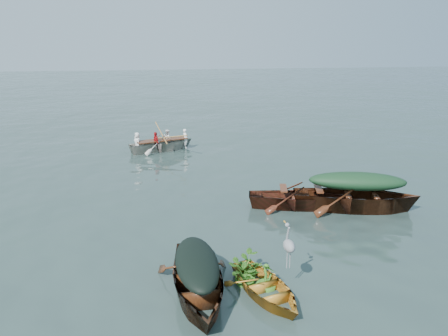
% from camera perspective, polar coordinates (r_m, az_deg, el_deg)
% --- Properties ---
extents(ground, '(140.00, 140.00, 0.00)m').
position_cam_1_polar(ground, '(12.16, 7.75, -7.19)').
color(ground, '#2E413C').
rests_on(ground, ground).
extents(yellow_dinghy, '(1.81, 2.85, 0.68)m').
position_cam_1_polar(yellow_dinghy, '(8.94, 5.42, -16.27)').
color(yellow_dinghy, '#C67F26').
rests_on(yellow_dinghy, ground).
extents(dark_covered_boat, '(1.56, 4.04, 1.02)m').
position_cam_1_polar(dark_covered_boat, '(8.96, -3.49, -16.16)').
color(dark_covered_boat, '#4E2A12').
rests_on(dark_covered_boat, ground).
extents(green_tarp_boat, '(5.32, 3.01, 1.23)m').
position_cam_1_polar(green_tarp_boat, '(13.55, 16.72, -5.26)').
color(green_tarp_boat, '#542713').
rests_on(green_tarp_boat, ground).
extents(open_wooden_boat, '(4.48, 2.39, 0.99)m').
position_cam_1_polar(open_wooden_boat, '(13.35, 9.90, -5.12)').
color(open_wooden_boat, '#512014').
rests_on(open_wooden_boat, ground).
extents(rowed_boat, '(4.39, 2.55, 1.00)m').
position_cam_1_polar(rowed_boat, '(20.15, -8.06, 2.25)').
color(rowed_boat, beige).
rests_on(rowed_boat, ground).
extents(dark_tarp_cover, '(0.86, 2.22, 0.40)m').
position_cam_1_polar(dark_tarp_cover, '(8.60, -3.58, -12.14)').
color(dark_tarp_cover, black).
rests_on(dark_tarp_cover, dark_covered_boat).
extents(green_tarp_cover, '(2.92, 1.66, 0.52)m').
position_cam_1_polar(green_tarp_cover, '(13.26, 17.03, -1.73)').
color(green_tarp_cover, '#183B22').
rests_on(green_tarp_cover, green_tarp_boat).
extents(thwart_benches, '(2.27, 1.32, 0.04)m').
position_cam_1_polar(thwart_benches, '(13.17, 10.01, -3.02)').
color(thwart_benches, '#4F2412').
rests_on(thwart_benches, open_wooden_boat).
extents(heron, '(0.38, 0.46, 0.92)m').
position_cam_1_polar(heron, '(8.85, 8.47, -10.79)').
color(heron, '#929599').
rests_on(heron, yellow_dinghy).
extents(dinghy_weeds, '(0.92, 1.06, 0.60)m').
position_cam_1_polar(dinghy_weeds, '(9.05, 3.81, -11.17)').
color(dinghy_weeds, '#286119').
rests_on(dinghy_weeds, yellow_dinghy).
extents(rowers, '(3.15, 2.02, 0.76)m').
position_cam_1_polar(rowers, '(19.96, -8.16, 4.70)').
color(rowers, white).
rests_on(rowers, rowed_boat).
extents(oars, '(1.41, 2.65, 0.06)m').
position_cam_1_polar(oars, '(20.03, -8.12, 3.71)').
color(oars, olive).
rests_on(oars, rowed_boat).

